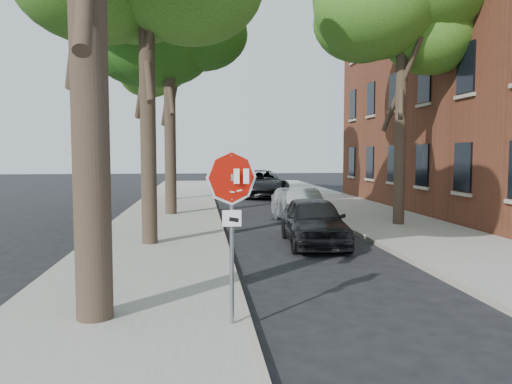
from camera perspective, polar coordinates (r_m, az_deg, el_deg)
The scene contains 12 objects.
ground at distance 7.87m, azimuth 2.53°, elevation -15.42°, with size 120.00×120.00×0.00m, color black.
sidewalk_left at distance 19.53m, azimuth -10.29°, elevation -3.32°, with size 4.00×55.00×0.12m, color gray.
sidewalk_right at distance 20.76m, azimuth 13.85°, elevation -2.92°, with size 4.00×55.00×0.12m, color gray.
curb_left at distance 19.50m, azimuth -4.26°, elevation -3.26°, with size 0.12×55.00×0.13m, color #9E9384.
curb_right at distance 20.14m, azimuth 8.36°, elevation -3.05°, with size 0.12×55.00×0.13m, color #9E9384.
stop_sign at distance 7.33m, azimuth -2.79°, elevation -1.23°, with size 0.76×0.34×2.61m.
tree_mid_b at distance 22.12m, azimuth -10.00°, elevation 18.30°, with size 5.88×5.46×10.36m.
tree_far at distance 28.82m, azimuth -9.69°, elevation 13.44°, with size 5.29×4.91×9.33m.
tree_right at distance 19.36m, azimuth 16.23°, elevation 17.83°, with size 5.29×4.91×9.33m.
car_a at distance 14.69m, azimuth 6.61°, elevation -3.30°, with size 1.66×4.12×1.40m, color black.
car_b at distance 19.04m, azimuth 5.02°, elevation -1.63°, with size 1.41×4.03×1.33m, color #9C9DA4.
car_d at distance 30.62m, azimuth 0.54°, elevation 0.97°, with size 2.72×5.89×1.64m, color black.
Camera 1 is at (-1.16, -7.31, 2.67)m, focal length 35.00 mm.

